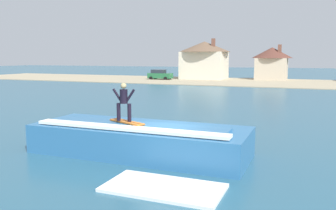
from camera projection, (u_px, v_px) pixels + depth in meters
ground_plane at (169, 157)px, 14.30m from camera, size 260.00×260.00×0.00m
wave_crest at (139, 139)px, 14.66m from camera, size 9.11×3.31×1.36m
surfboard at (127, 122)px, 14.48m from camera, size 1.88×1.11×0.06m
surfer at (124, 100)px, 14.34m from camera, size 1.04×0.32×1.59m
shoreline_bank at (273, 83)px, 55.55m from camera, size 120.00×19.40×0.11m
car_near_shore at (160, 75)px, 62.81m from camera, size 4.33×2.14×1.86m
house_with_chimney at (204, 58)px, 64.17m from camera, size 9.48×9.48×7.38m
house_small_cottage at (272, 62)px, 62.78m from camera, size 7.20×7.20×6.27m
whitewater_patch at (164, 188)px, 10.79m from camera, size 3.67×1.95×0.10m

